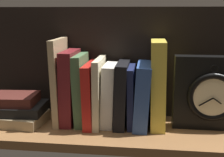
{
  "coord_description": "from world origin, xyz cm",
  "views": [
    {
      "loc": [
        10.63,
        -82.55,
        33.39
      ],
      "look_at": [
        -0.09,
        3.35,
        14.13
      ],
      "focal_mm": 47.73,
      "sensor_mm": 36.0,
      "label": 1
    }
  ],
  "objects_px": {
    "framed_clock": "(211,93)",
    "book_navy_bierce": "(131,96)",
    "book_black_skeptic": "(122,94)",
    "book_red_requiem": "(91,93)",
    "book_yellow_seinlanguage": "(158,84)",
    "book_tan_shortstories": "(60,81)",
    "book_cream_twain": "(100,91)",
    "book_stack_side": "(15,110)",
    "book_maroon_dawkins": "(70,87)",
    "book_green_romantic": "(82,89)",
    "book_white_catcher": "(110,94)",
    "book_blue_modern": "(142,95)"
  },
  "relations": [
    {
      "from": "framed_clock",
      "to": "book_navy_bierce",
      "type": "bearing_deg",
      "value": 179.32
    },
    {
      "from": "book_maroon_dawkins",
      "to": "book_black_skeptic",
      "type": "height_order",
      "value": "book_maroon_dawkins"
    },
    {
      "from": "book_blue_modern",
      "to": "book_stack_side",
      "type": "bearing_deg",
      "value": -175.95
    },
    {
      "from": "book_stack_side",
      "to": "book_black_skeptic",
      "type": "bearing_deg",
      "value": 4.81
    },
    {
      "from": "book_tan_shortstories",
      "to": "framed_clock",
      "type": "height_order",
      "value": "book_tan_shortstories"
    },
    {
      "from": "book_yellow_seinlanguage",
      "to": "book_tan_shortstories",
      "type": "bearing_deg",
      "value": 180.0
    },
    {
      "from": "book_black_skeptic",
      "to": "book_stack_side",
      "type": "bearing_deg",
      "value": -175.19
    },
    {
      "from": "book_green_romantic",
      "to": "book_white_catcher",
      "type": "distance_m",
      "value": 0.09
    },
    {
      "from": "book_navy_bierce",
      "to": "book_maroon_dawkins",
      "type": "bearing_deg",
      "value": 180.0
    },
    {
      "from": "book_cream_twain",
      "to": "book_navy_bierce",
      "type": "height_order",
      "value": "book_cream_twain"
    },
    {
      "from": "book_black_skeptic",
      "to": "book_yellow_seinlanguage",
      "type": "xyz_separation_m",
      "value": [
        0.11,
        0.0,
        0.03
      ]
    },
    {
      "from": "book_red_requiem",
      "to": "framed_clock",
      "type": "height_order",
      "value": "framed_clock"
    },
    {
      "from": "book_black_skeptic",
      "to": "book_red_requiem",
      "type": "bearing_deg",
      "value": 180.0
    },
    {
      "from": "book_green_romantic",
      "to": "book_yellow_seinlanguage",
      "type": "xyz_separation_m",
      "value": [
        0.23,
        0.0,
        0.02
      ]
    },
    {
      "from": "book_maroon_dawkins",
      "to": "book_yellow_seinlanguage",
      "type": "distance_m",
      "value": 0.27
    },
    {
      "from": "book_maroon_dawkins",
      "to": "book_black_skeptic",
      "type": "bearing_deg",
      "value": 0.0
    },
    {
      "from": "book_white_catcher",
      "to": "book_blue_modern",
      "type": "bearing_deg",
      "value": 0.0
    },
    {
      "from": "book_maroon_dawkins",
      "to": "framed_clock",
      "type": "height_order",
      "value": "book_maroon_dawkins"
    },
    {
      "from": "book_black_skeptic",
      "to": "book_yellow_seinlanguage",
      "type": "distance_m",
      "value": 0.11
    },
    {
      "from": "book_white_catcher",
      "to": "book_yellow_seinlanguage",
      "type": "relative_size",
      "value": 0.72
    },
    {
      "from": "book_navy_bierce",
      "to": "book_black_skeptic",
      "type": "bearing_deg",
      "value": 180.0
    },
    {
      "from": "book_navy_bierce",
      "to": "framed_clock",
      "type": "distance_m",
      "value": 0.23
    },
    {
      "from": "book_tan_shortstories",
      "to": "book_navy_bierce",
      "type": "xyz_separation_m",
      "value": [
        0.22,
        0.0,
        -0.04
      ]
    },
    {
      "from": "book_cream_twain",
      "to": "book_navy_bierce",
      "type": "bearing_deg",
      "value": 0.0
    },
    {
      "from": "book_maroon_dawkins",
      "to": "book_tan_shortstories",
      "type": "bearing_deg",
      "value": 180.0
    },
    {
      "from": "book_red_requiem",
      "to": "book_white_catcher",
      "type": "height_order",
      "value": "book_red_requiem"
    },
    {
      "from": "book_green_romantic",
      "to": "book_stack_side",
      "type": "distance_m",
      "value": 0.22
    },
    {
      "from": "book_maroon_dawkins",
      "to": "book_yellow_seinlanguage",
      "type": "height_order",
      "value": "book_yellow_seinlanguage"
    },
    {
      "from": "book_maroon_dawkins",
      "to": "framed_clock",
      "type": "xyz_separation_m",
      "value": [
        0.42,
        -0.0,
        -0.01
      ]
    },
    {
      "from": "book_blue_modern",
      "to": "framed_clock",
      "type": "distance_m",
      "value": 0.2
    },
    {
      "from": "book_blue_modern",
      "to": "book_green_romantic",
      "type": "bearing_deg",
      "value": 180.0
    },
    {
      "from": "book_stack_side",
      "to": "book_navy_bierce",
      "type": "bearing_deg",
      "value": 4.42
    },
    {
      "from": "book_red_requiem",
      "to": "book_stack_side",
      "type": "bearing_deg",
      "value": -173.3
    },
    {
      "from": "book_green_romantic",
      "to": "book_cream_twain",
      "type": "height_order",
      "value": "book_green_romantic"
    },
    {
      "from": "book_blue_modern",
      "to": "book_yellow_seinlanguage",
      "type": "bearing_deg",
      "value": 0.0
    },
    {
      "from": "book_yellow_seinlanguage",
      "to": "book_red_requiem",
      "type": "bearing_deg",
      "value": 180.0
    },
    {
      "from": "book_red_requiem",
      "to": "book_black_skeptic",
      "type": "distance_m",
      "value": 0.09
    },
    {
      "from": "book_tan_shortstories",
      "to": "book_red_requiem",
      "type": "bearing_deg",
      "value": 0.0
    },
    {
      "from": "book_white_catcher",
      "to": "book_green_romantic",
      "type": "bearing_deg",
      "value": 180.0
    },
    {
      "from": "book_tan_shortstories",
      "to": "book_green_romantic",
      "type": "height_order",
      "value": "book_tan_shortstories"
    },
    {
      "from": "book_stack_side",
      "to": "book_white_catcher",
      "type": "bearing_deg",
      "value": 5.42
    },
    {
      "from": "book_green_romantic",
      "to": "book_white_catcher",
      "type": "height_order",
      "value": "book_green_romantic"
    },
    {
      "from": "book_cream_twain",
      "to": "book_stack_side",
      "type": "xyz_separation_m",
      "value": [
        -0.26,
        -0.03,
        -0.06
      ]
    },
    {
      "from": "book_tan_shortstories",
      "to": "framed_clock",
      "type": "bearing_deg",
      "value": -0.35
    },
    {
      "from": "book_black_skeptic",
      "to": "framed_clock",
      "type": "bearing_deg",
      "value": -0.6
    },
    {
      "from": "book_green_romantic",
      "to": "book_blue_modern",
      "type": "distance_m",
      "value": 0.19
    },
    {
      "from": "book_tan_shortstories",
      "to": "book_yellow_seinlanguage",
      "type": "bearing_deg",
      "value": 0.0
    },
    {
      "from": "book_maroon_dawkins",
      "to": "book_cream_twain",
      "type": "bearing_deg",
      "value": 0.0
    },
    {
      "from": "book_blue_modern",
      "to": "book_stack_side",
      "type": "relative_size",
      "value": 1.0
    },
    {
      "from": "book_tan_shortstories",
      "to": "book_red_requiem",
      "type": "distance_m",
      "value": 0.1
    }
  ]
}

